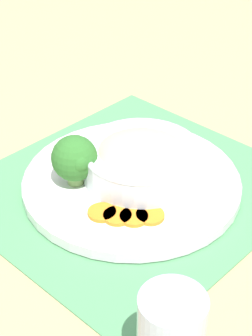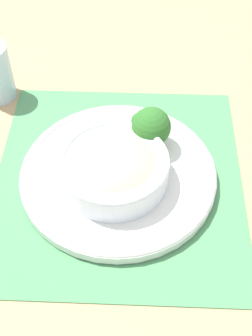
# 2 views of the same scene
# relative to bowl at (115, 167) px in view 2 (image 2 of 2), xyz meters

# --- Properties ---
(ground_plane) EXTENTS (4.00, 4.00, 0.00)m
(ground_plane) POSITION_rel_bowl_xyz_m (0.01, 0.01, -0.05)
(ground_plane) COLOR tan
(placemat) EXTENTS (0.43, 0.46, 0.00)m
(placemat) POSITION_rel_bowl_xyz_m (0.01, 0.01, -0.05)
(placemat) COLOR #4C8C59
(placemat) RESTS_ON ground_plane
(plate) EXTENTS (0.32, 0.32, 0.02)m
(plate) POSITION_rel_bowl_xyz_m (0.01, 0.01, -0.03)
(plate) COLOR white
(plate) RESTS_ON placemat
(bowl) EXTENTS (0.18, 0.18, 0.06)m
(bowl) POSITION_rel_bowl_xyz_m (0.00, 0.00, 0.00)
(bowl) COLOR silver
(bowl) RESTS_ON plate
(broccoli_floret) EXTENTS (0.07, 0.07, 0.08)m
(broccoli_floret) POSITION_rel_bowl_xyz_m (0.06, 0.08, 0.01)
(broccoli_floret) COLOR #759E51
(broccoli_floret) RESTS_ON plate
(carrot_slice_near) EXTENTS (0.04, 0.04, 0.01)m
(carrot_slice_near) POSITION_rel_bowl_xyz_m (-0.02, 0.10, -0.03)
(carrot_slice_near) COLOR orange
(carrot_slice_near) RESTS_ON plate
(carrot_slice_middle) EXTENTS (0.04, 0.04, 0.01)m
(carrot_slice_middle) POSITION_rel_bowl_xyz_m (-0.04, 0.10, -0.03)
(carrot_slice_middle) COLOR orange
(carrot_slice_middle) RESTS_ON plate
(carrot_slice_far) EXTENTS (0.04, 0.04, 0.01)m
(carrot_slice_far) POSITION_rel_bowl_xyz_m (-0.06, 0.08, -0.03)
(carrot_slice_far) COLOR orange
(carrot_slice_far) RESTS_ON plate
(carrot_slice_extra) EXTENTS (0.04, 0.04, 0.01)m
(carrot_slice_extra) POSITION_rel_bowl_xyz_m (-0.07, 0.07, -0.03)
(carrot_slice_extra) COLOR orange
(carrot_slice_extra) RESTS_ON plate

